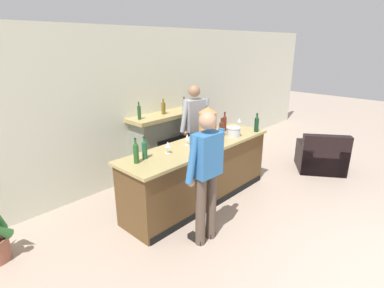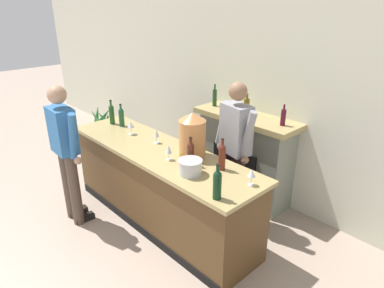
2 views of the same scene
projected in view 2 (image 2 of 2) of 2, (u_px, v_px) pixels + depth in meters
The scene contains 17 objects.
wall_back_panel at pixel (246, 95), 4.69m from camera, with size 12.00×0.07×2.75m.
bar_counter at pixel (160, 186), 4.17m from camera, with size 2.79×0.77×0.98m.
fireplace_stone at pixel (244, 156), 4.67m from camera, with size 1.46×0.52×1.52m.
potted_plant_corner at pixel (103, 127), 6.60m from camera, with size 0.47×0.47×0.73m.
person_customer at pixel (66, 150), 4.00m from camera, with size 0.66×0.31×1.73m.
person_bartender at pixel (235, 149), 4.00m from camera, with size 0.65×0.36×1.77m.
copper_dispenser at pixel (192, 135), 3.73m from camera, with size 0.30×0.34×0.50m.
ice_bucket_steel at pixel (190, 167), 3.40m from camera, with size 0.24×0.24×0.15m.
wine_bottle_riesling_slim at pixel (217, 183), 2.95m from camera, with size 0.08×0.08×0.33m.
wine_bottle_rose_blush at pixel (222, 156), 3.46m from camera, with size 0.07×0.07×0.34m.
wine_bottle_port_short at pixel (112, 113), 4.75m from camera, with size 0.07×0.07×0.34m.
wine_bottle_burgundy_dark at pixel (190, 153), 3.56m from camera, with size 0.08×0.08×0.31m.
wine_bottle_merlot_tall at pixel (121, 116), 4.67m from camera, with size 0.07×0.07×0.31m.
wine_glass_front_right at pixel (252, 174), 3.17m from camera, with size 0.07×0.07×0.17m.
wine_glass_by_dispenser at pixel (169, 150), 3.68m from camera, with size 0.07×0.07×0.18m.
wine_glass_front_left at pixel (156, 134), 4.12m from camera, with size 0.07×0.07×0.18m.
wine_glass_near_bucket at pixel (131, 125), 4.39m from camera, with size 0.09×0.09×0.18m.
Camera 2 is at (2.83, 0.80, 2.59)m, focal length 32.00 mm.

